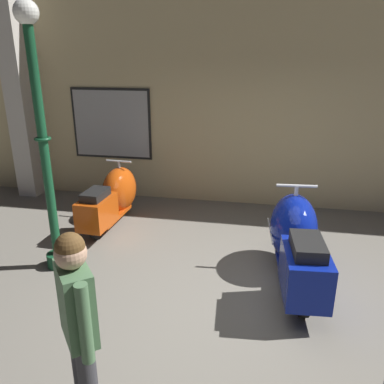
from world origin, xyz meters
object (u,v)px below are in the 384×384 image
(scooter_0, at_px, (113,196))
(lamppost, at_px, (43,142))
(visitor_1, at_px, (79,321))
(scooter_1, at_px, (296,241))

(scooter_0, relative_size, lamppost, 0.51)
(lamppost, bearing_deg, scooter_0, 82.16)
(visitor_1, bearing_deg, scooter_1, 16.49)
(visitor_1, bearing_deg, scooter_0, 69.35)
(scooter_0, distance_m, scooter_1, 3.00)
(lamppost, bearing_deg, visitor_1, -56.33)
(scooter_0, bearing_deg, lamppost, 175.11)
(scooter_0, xyz_separation_m, scooter_1, (2.76, -1.18, 0.06))
(scooter_1, distance_m, lamppost, 3.18)
(scooter_0, relative_size, scooter_1, 0.87)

